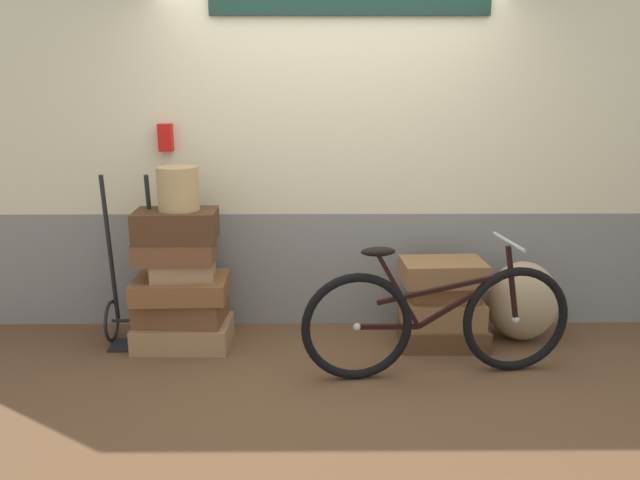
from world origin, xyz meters
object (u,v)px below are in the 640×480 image
(suitcase_1, at_px, (181,308))
(suitcase_3, at_px, (183,270))
(suitcase_4, at_px, (175,250))
(suitcase_7, at_px, (442,313))
(suitcase_6, at_px, (442,334))
(suitcase_9, at_px, (443,272))
(suitcase_5, at_px, (176,225))
(bicycle, at_px, (437,321))
(suitcase_8, at_px, (444,290))
(wicker_basket, at_px, (178,189))
(luggage_trolley, at_px, (135,305))
(suitcase_0, at_px, (184,333))
(burlap_sack, at_px, (522,301))
(suitcase_2, at_px, (181,288))

(suitcase_1, height_order, suitcase_3, suitcase_3)
(suitcase_4, distance_m, suitcase_7, 1.98)
(suitcase_3, height_order, suitcase_4, suitcase_4)
(suitcase_1, relative_size, suitcase_4, 1.12)
(suitcase_6, distance_m, suitcase_7, 0.17)
(suitcase_6, bearing_deg, suitcase_9, 127.78)
(suitcase_5, height_order, suitcase_7, suitcase_5)
(suitcase_3, relative_size, suitcase_5, 0.77)
(bicycle, bearing_deg, suitcase_1, 163.72)
(suitcase_7, xyz_separation_m, suitcase_8, (0.01, 0.04, 0.16))
(wicker_basket, relative_size, bicycle, 0.17)
(suitcase_9, xyz_separation_m, luggage_trolley, (-2.25, 0.06, -0.27))
(suitcase_5, relative_size, bicycle, 0.32)
(suitcase_3, relative_size, suitcase_8, 0.94)
(suitcase_8, bearing_deg, luggage_trolley, -177.98)
(suitcase_3, height_order, bicycle, bicycle)
(suitcase_6, height_order, wicker_basket, wicker_basket)
(suitcase_1, height_order, suitcase_9, suitcase_9)
(suitcase_7, bearing_deg, suitcase_3, 178.75)
(suitcase_5, distance_m, bicycle, 1.90)
(suitcase_1, distance_m, suitcase_3, 0.31)
(suitcase_1, bearing_deg, suitcase_3, -34.35)
(wicker_basket, xyz_separation_m, luggage_trolley, (-0.38, 0.06, -0.88))
(suitcase_0, height_order, burlap_sack, burlap_sack)
(suitcase_4, relative_size, suitcase_6, 0.89)
(suitcase_0, bearing_deg, suitcase_8, 2.29)
(suitcase_6, relative_size, suitcase_8, 1.34)
(suitcase_3, xyz_separation_m, suitcase_4, (-0.05, 0.00, 0.14))
(luggage_trolley, height_order, bicycle, luggage_trolley)
(suitcase_2, bearing_deg, suitcase_0, 89.13)
(suitcase_4, relative_size, suitcase_8, 1.19)
(suitcase_4, distance_m, suitcase_9, 1.92)
(suitcase_3, distance_m, suitcase_8, 1.89)
(suitcase_9, bearing_deg, suitcase_5, 177.99)
(luggage_trolley, bearing_deg, suitcase_4, -11.98)
(suitcase_5, xyz_separation_m, suitcase_8, (1.91, 0.04, -0.50))
(suitcase_7, bearing_deg, suitcase_1, 177.83)
(suitcase_1, relative_size, wicker_basket, 2.06)
(suitcase_6, bearing_deg, suitcase_4, -179.87)
(wicker_basket, bearing_deg, suitcase_9, 0.07)
(suitcase_0, distance_m, suitcase_1, 0.19)
(wicker_basket, bearing_deg, suitcase_0, -147.37)
(suitcase_2, height_order, burlap_sack, burlap_sack)
(suitcase_6, xyz_separation_m, suitcase_7, (-0.01, 0.00, 0.17))
(suitcase_5, bearing_deg, suitcase_9, -1.85)
(suitcase_4, xyz_separation_m, wicker_basket, (0.04, 0.01, 0.44))
(bicycle, bearing_deg, suitcase_5, 164.65)
(suitcase_0, xyz_separation_m, suitcase_7, (1.89, -0.01, 0.16))
(suitcase_4, xyz_separation_m, suitcase_6, (1.93, -0.01, -0.64))
(suitcase_8, distance_m, wicker_basket, 2.03)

